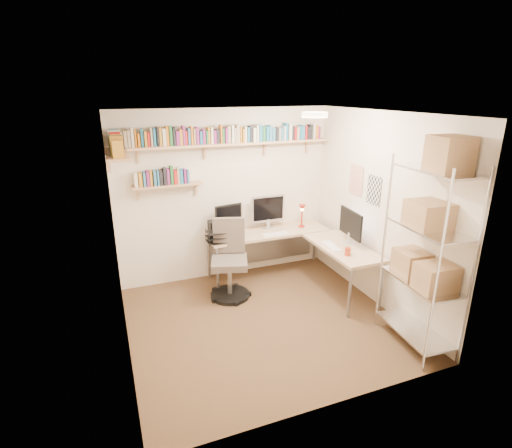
# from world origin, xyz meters

# --- Properties ---
(ground) EXTENTS (3.20, 3.20, 0.00)m
(ground) POSITION_xyz_m (0.00, 0.00, 0.00)
(ground) COLOR #46311E
(ground) RESTS_ON ground
(room_shell) EXTENTS (3.24, 3.04, 2.52)m
(room_shell) POSITION_xyz_m (0.00, 0.00, 1.55)
(room_shell) COLOR beige
(room_shell) RESTS_ON ground
(wall_shelves) EXTENTS (3.12, 1.09, 0.80)m
(wall_shelves) POSITION_xyz_m (-0.42, 1.30, 2.03)
(wall_shelves) COLOR tan
(wall_shelves) RESTS_ON ground
(corner_desk) EXTENTS (1.98, 1.85, 1.23)m
(corner_desk) POSITION_xyz_m (0.63, 0.98, 0.70)
(corner_desk) COLOR #D4B38A
(corner_desk) RESTS_ON ground
(office_chair) EXTENTS (0.60, 0.61, 1.08)m
(office_chair) POSITION_xyz_m (-0.18, 0.81, 0.45)
(office_chair) COLOR black
(office_chair) RESTS_ON ground
(wire_rack) EXTENTS (0.52, 0.94, 2.33)m
(wire_rack) POSITION_xyz_m (1.42, -1.03, 1.36)
(wire_rack) COLOR silver
(wire_rack) RESTS_ON ground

